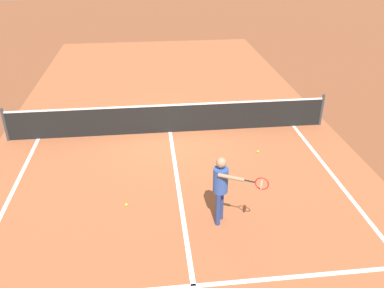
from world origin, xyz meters
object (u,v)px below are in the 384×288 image
Objects in this scene: player_near at (222,183)px; tennis_ball_near_net at (258,152)px; tennis_ball_mid_court at (126,205)px; net at (170,118)px.

player_near reaches higher than tennis_ball_near_net.
tennis_ball_near_net is 4.33m from tennis_ball_mid_court.
net reaches higher than tennis_ball_near_net.
tennis_ball_near_net is at bearing 30.02° from tennis_ball_mid_court.
tennis_ball_near_net is (2.46, -1.65, -0.46)m from net.
net reaches higher than tennis_ball_mid_court.
net is 6.20× the size of player_near.
player_near is 3.55m from tennis_ball_near_net.
player_near reaches higher than tennis_ball_mid_court.
player_near is at bearing -118.94° from tennis_ball_near_net.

